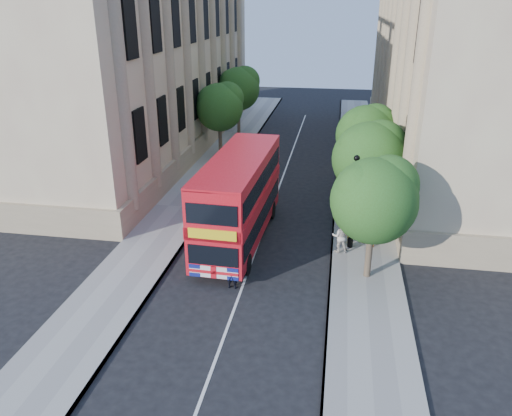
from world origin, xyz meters
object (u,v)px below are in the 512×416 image
at_px(lamp_post, 353,206).
at_px(police_constable, 232,272).
at_px(box_van, 233,179).
at_px(double_decker_bus, 239,197).
at_px(woman_pedestrian, 340,236).

height_order(lamp_post, police_constable, lamp_post).
bearing_deg(box_van, double_decker_bus, -79.40).
xyz_separation_m(double_decker_bus, woman_pedestrian, (5.55, -0.69, -1.60)).
bearing_deg(lamp_post, box_van, 140.24).
relative_size(lamp_post, double_decker_bus, 0.50).
bearing_deg(double_decker_bus, box_van, 107.03).
height_order(lamp_post, woman_pedestrian, lamp_post).
distance_m(lamp_post, woman_pedestrian, 1.72).
xyz_separation_m(lamp_post, woman_pedestrian, (-0.56, -0.66, -1.49)).
bearing_deg(police_constable, lamp_post, -135.88).
bearing_deg(police_constable, woman_pedestrian, -136.81).
relative_size(box_van, police_constable, 2.90).
distance_m(double_decker_bus, woman_pedestrian, 5.82).
relative_size(box_van, woman_pedestrian, 2.64).
xyz_separation_m(lamp_post, police_constable, (-5.45, -5.00, -1.69)).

